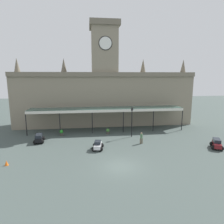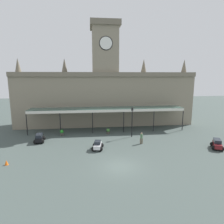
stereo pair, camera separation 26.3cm
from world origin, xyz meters
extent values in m
plane|color=#414C49|center=(0.00, 0.00, 0.00)|extent=(140.00, 140.00, 0.00)
cube|color=gray|center=(0.00, 19.14, 5.18)|extent=(34.32, 5.29, 10.36)
cube|color=#756C5B|center=(0.00, 16.35, 9.96)|extent=(34.32, 0.30, 0.80)
cube|color=gray|center=(0.00, 19.14, 14.44)|extent=(4.80, 4.80, 8.17)
cube|color=#6E6655|center=(0.00, 19.14, 19.03)|extent=(5.50, 5.50, 1.00)
cylinder|color=white|center=(0.00, 16.68, 15.42)|extent=(2.20, 0.12, 2.20)
cylinder|color=black|center=(0.00, 16.72, 15.42)|extent=(2.46, 0.06, 2.46)
cone|color=#675F50|center=(-16.16, 19.14, 11.66)|extent=(1.10, 1.10, 2.60)
cone|color=#675F50|center=(-7.72, 19.14, 11.66)|extent=(1.10, 1.10, 2.60)
cone|color=#675F50|center=(7.72, 19.14, 11.66)|extent=(1.10, 1.10, 2.60)
cone|color=#675F50|center=(16.16, 19.14, 11.66)|extent=(1.10, 1.10, 2.60)
cube|color=#38564C|center=(0.00, 14.30, 4.04)|extent=(26.83, 3.20, 0.16)
cube|color=silver|center=(0.00, 12.70, 3.84)|extent=(26.83, 0.12, 0.44)
cylinder|color=black|center=(-13.41, 12.85, 1.98)|extent=(0.14, 0.14, 3.96)
cylinder|color=black|center=(-8.05, 12.85, 1.98)|extent=(0.14, 0.14, 3.96)
cylinder|color=black|center=(-2.68, 12.85, 1.98)|extent=(0.14, 0.14, 3.96)
cylinder|color=black|center=(2.68, 12.85, 1.98)|extent=(0.14, 0.14, 3.96)
cylinder|color=black|center=(8.05, 12.85, 1.98)|extent=(0.14, 0.14, 3.96)
cylinder|color=black|center=(13.41, 12.85, 1.98)|extent=(0.14, 0.14, 3.96)
cube|color=silver|center=(-2.16, 5.30, 0.52)|extent=(1.20, 2.17, 0.50)
cube|color=#1E232B|center=(-2.17, 5.25, 0.98)|extent=(0.97, 1.22, 0.42)
sphere|color=black|center=(-2.48, 6.03, 0.32)|extent=(0.64, 0.64, 0.64)
sphere|color=black|center=(-1.62, 5.89, 0.32)|extent=(0.64, 0.64, 0.64)
sphere|color=black|center=(-2.70, 4.70, 0.32)|extent=(0.64, 0.64, 0.64)
sphere|color=black|center=(-1.84, 4.56, 0.32)|extent=(0.64, 0.64, 0.64)
cube|color=maroon|center=(13.82, 3.69, 0.54)|extent=(1.80, 2.42, 0.55)
cube|color=#1E232B|center=(13.91, 3.87, 1.05)|extent=(1.43, 1.76, 0.45)
sphere|color=black|center=(13.89, 2.80, 0.32)|extent=(0.64, 0.64, 0.64)
sphere|color=black|center=(13.08, 3.19, 0.32)|extent=(0.64, 0.64, 0.64)
sphere|color=black|center=(14.56, 4.19, 0.32)|extent=(0.64, 0.64, 0.64)
sphere|color=black|center=(13.76, 4.58, 0.32)|extent=(0.64, 0.64, 0.64)
cube|color=black|center=(-10.60, 9.21, 0.54)|extent=(1.13, 2.33, 0.55)
cube|color=#1E232B|center=(-10.58, 9.01, 1.05)|extent=(0.98, 1.63, 0.45)
sphere|color=black|center=(-11.13, 9.94, 0.32)|extent=(0.64, 0.64, 0.64)
sphere|color=black|center=(-10.23, 10.03, 0.32)|extent=(0.64, 0.64, 0.64)
sphere|color=black|center=(-10.97, 8.40, 0.32)|extent=(0.64, 0.64, 0.64)
sphere|color=black|center=(-10.07, 8.49, 0.32)|extent=(0.64, 0.64, 0.64)
cylinder|color=brown|center=(4.09, 6.75, 0.41)|extent=(0.17, 0.17, 0.82)
cylinder|color=brown|center=(4.31, 6.74, 0.41)|extent=(0.17, 0.17, 0.82)
cylinder|color=#4C724C|center=(4.20, 6.75, 1.13)|extent=(0.34, 0.34, 0.62)
sphere|color=tan|center=(4.20, 6.75, 1.55)|extent=(0.23, 0.23, 0.23)
cylinder|color=black|center=(3.54, 10.13, 2.16)|extent=(0.13, 0.13, 4.31)
cube|color=black|center=(3.54, 10.13, 4.53)|extent=(0.30, 0.30, 0.44)
sphere|color=black|center=(3.54, 10.13, 4.81)|extent=(0.14, 0.14, 0.14)
cone|color=orange|center=(-12.33, 1.81, 0.29)|extent=(0.40, 0.40, 0.57)
cylinder|color=#47423D|center=(-7.77, 12.13, 0.21)|extent=(0.56, 0.56, 0.42)
sphere|color=#278727|center=(-7.77, 12.13, 0.66)|extent=(0.60, 0.60, 0.60)
cylinder|color=#47423D|center=(-0.11, 12.03, 0.21)|extent=(0.56, 0.56, 0.42)
sphere|color=#3D7631|center=(-0.11, 12.03, 0.66)|extent=(0.60, 0.60, 0.60)
camera|label=1|loc=(-3.32, -19.18, 9.61)|focal=30.96mm
camera|label=2|loc=(-3.06, -19.21, 9.61)|focal=30.96mm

